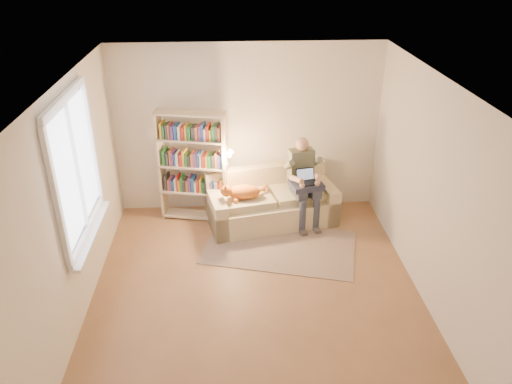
{
  "coord_description": "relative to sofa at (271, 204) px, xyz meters",
  "views": [
    {
      "loc": [
        -0.3,
        -4.87,
        3.92
      ],
      "look_at": [
        0.06,
        1.0,
        0.88
      ],
      "focal_mm": 35.0,
      "sensor_mm": 36.0,
      "label": 1
    }
  ],
  "objects": [
    {
      "name": "wall_left",
      "position": [
        -2.33,
        -1.74,
        1.01
      ],
      "size": [
        0.02,
        4.5,
        2.6
      ],
      "primitive_type": "cube",
      "color": "silver",
      "rests_on": "floor"
    },
    {
      "name": "ceiling",
      "position": [
        -0.33,
        -1.74,
        2.31
      ],
      "size": [
        4.0,
        4.5,
        0.02
      ],
      "primitive_type": "cube",
      "color": "white",
      "rests_on": "wall_back"
    },
    {
      "name": "wall_back",
      "position": [
        -0.33,
        0.51,
        1.01
      ],
      "size": [
        4.0,
        0.02,
        2.6
      ],
      "primitive_type": "cube",
      "color": "silver",
      "rests_on": "floor"
    },
    {
      "name": "window",
      "position": [
        -2.27,
        -1.54,
        1.08
      ],
      "size": [
        0.12,
        1.52,
        1.69
      ],
      "color": "white",
      "rests_on": "wall_left"
    },
    {
      "name": "blanket",
      "position": [
        0.45,
        -0.17,
        0.39
      ],
      "size": [
        0.52,
        0.45,
        0.08
      ],
      "primitive_type": "cube",
      "rotation": [
        0.0,
        0.0,
        0.21
      ],
      "color": "#252B41",
      "rests_on": "person"
    },
    {
      "name": "cat",
      "position": [
        -0.43,
        -0.21,
        0.33
      ],
      "size": [
        0.68,
        0.35,
        0.26
      ],
      "rotation": [
        0.0,
        0.0,
        0.21
      ],
      "color": "orange",
      "rests_on": "sofa"
    },
    {
      "name": "wall_front",
      "position": [
        -0.33,
        -3.99,
        1.01
      ],
      "size": [
        4.0,
        0.02,
        2.6
      ],
      "primitive_type": "cube",
      "color": "silver",
      "rests_on": "floor"
    },
    {
      "name": "bookshelf",
      "position": [
        -1.15,
        0.16,
        0.66
      ],
      "size": [
        1.12,
        0.54,
        1.71
      ],
      "rotation": [
        0.0,
        0.0,
        -0.21
      ],
      "color": "beige",
      "rests_on": "floor"
    },
    {
      "name": "rug",
      "position": [
        0.07,
        -0.76,
        -0.29
      ],
      "size": [
        2.32,
        1.72,
        0.01
      ],
      "primitive_type": "cube",
      "rotation": [
        0.0,
        0.0,
        -0.26
      ],
      "color": "gray",
      "rests_on": "floor"
    },
    {
      "name": "sofa",
      "position": [
        0.0,
        0.0,
        0.0
      ],
      "size": [
        2.02,
        1.22,
        0.8
      ],
      "rotation": [
        0.0,
        0.0,
        0.21
      ],
      "color": "beige",
      "rests_on": "floor"
    },
    {
      "name": "person",
      "position": [
        0.47,
        -0.05,
        0.46
      ],
      "size": [
        0.46,
        0.63,
        1.32
      ],
      "rotation": [
        0.0,
        0.0,
        0.21
      ],
      "color": "slate",
      "rests_on": "sofa"
    },
    {
      "name": "floor",
      "position": [
        -0.33,
        -1.74,
        -0.29
      ],
      "size": [
        4.5,
        4.5,
        0.0
      ],
      "primitive_type": "plane",
      "color": "brown",
      "rests_on": "ground"
    },
    {
      "name": "laptop",
      "position": [
        0.45,
        -0.16,
        0.48
      ],
      "size": [
        0.32,
        0.29,
        0.24
      ],
      "rotation": [
        0.0,
        0.0,
        0.21
      ],
      "color": "black",
      "rests_on": "blanket"
    },
    {
      "name": "wall_right",
      "position": [
        1.67,
        -1.74,
        1.01
      ],
      "size": [
        0.02,
        4.5,
        2.6
      ],
      "primitive_type": "cube",
      "color": "silver",
      "rests_on": "floor"
    }
  ]
}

